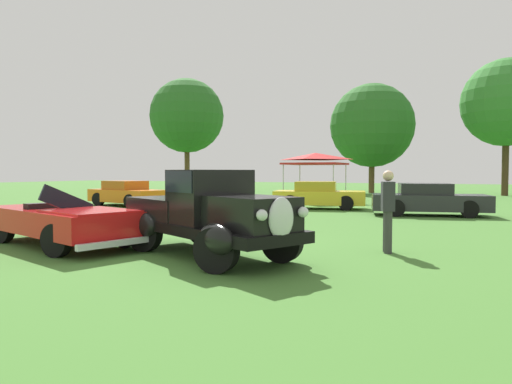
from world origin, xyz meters
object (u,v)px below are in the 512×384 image
Objects in this scene: neighbor_convertible at (64,220)px; spectator_near_truck at (388,208)px; canopy_tent_left_field at (315,158)px; show_car_yellow at (319,195)px; show_car_charcoal at (428,200)px; feature_pickup_truck at (208,212)px; show_car_orange at (127,194)px.

spectator_near_truck is (6.75, 2.07, 0.33)m from neighbor_convertible.
canopy_tent_left_field is at bearing 88.22° from neighbor_convertible.
show_car_yellow is (2.20, 12.46, 0.02)m from neighbor_convertible.
spectator_near_truck is at bearing -91.11° from show_car_charcoal.
show_car_charcoal is 8.95m from spectator_near_truck.
neighbor_convertible is 12.65m from show_car_yellow.
show_car_charcoal is at bearing 88.89° from spectator_near_truck.
canopy_tent_left_field is at bearing 135.00° from show_car_charcoal.
spectator_near_truck reaches higher than show_car_yellow.
spectator_near_truck is 0.55× the size of canopy_tent_left_field.
canopy_tent_left_field reaches higher than show_car_yellow.
canopy_tent_left_field is at bearing 108.55° from show_car_yellow.
feature_pickup_truck is at bearing -107.07° from show_car_charcoal.
show_car_yellow is 4.94m from show_car_charcoal.
show_car_orange and show_car_yellow have the same top height.
show_car_orange is at bearing -166.41° from show_car_yellow.
neighbor_convertible is 1.56× the size of canopy_tent_left_field.
show_car_orange is at bearing 123.39° from neighbor_convertible.
spectator_near_truck reaches higher than show_car_charcoal.
feature_pickup_truck is 3.67m from spectator_near_truck.
show_car_orange is 1.03× the size of show_car_yellow.
feature_pickup_truck is at bearing -79.92° from canopy_tent_left_field.
feature_pickup_truck is 14.49m from show_car_orange.
spectator_near_truck is (4.55, -10.39, 0.31)m from show_car_yellow.
show_car_yellow is at bearing 113.67° from spectator_near_truck.
show_car_yellow is (-1.40, 12.27, -0.27)m from feature_pickup_truck.
neighbor_convertible is 17.50m from canopy_tent_left_field.
feature_pickup_truck is 3.62m from neighbor_convertible.
feature_pickup_truck reaches higher than spectator_near_truck.
show_car_yellow and show_car_charcoal have the same top height.
feature_pickup_truck is at bearing -44.23° from show_car_orange.
neighbor_convertible is 2.85× the size of spectator_near_truck.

